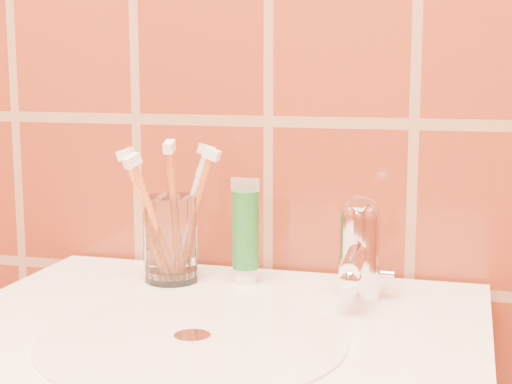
% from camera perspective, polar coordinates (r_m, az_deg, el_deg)
% --- Properties ---
extents(glass_tumbler, '(0.08, 0.08, 0.11)m').
position_cam_1_polar(glass_tumbler, '(0.96, -6.18, -3.40)').
color(glass_tumbler, white).
rests_on(glass_tumbler, pedestal_sink).
extents(toothpaste_tube, '(0.04, 0.03, 0.13)m').
position_cam_1_polar(toothpaste_tube, '(0.95, -0.76, -3.09)').
color(toothpaste_tube, white).
rests_on(toothpaste_tube, pedestal_sink).
extents(faucet, '(0.05, 0.11, 0.12)m').
position_cam_1_polar(faucet, '(0.89, 7.55, -3.78)').
color(faucet, white).
rests_on(faucet, pedestal_sink).
extents(toothbrush_0, '(0.12, 0.15, 0.19)m').
position_cam_1_polar(toothbrush_0, '(0.93, -7.36, -2.13)').
color(toothbrush_0, orange).
rests_on(toothbrush_0, glass_tumbler).
extents(toothbrush_1, '(0.12, 0.11, 0.18)m').
position_cam_1_polar(toothbrush_1, '(0.97, -4.94, -1.50)').
color(toothbrush_1, silver).
rests_on(toothbrush_1, glass_tumbler).
extents(toothbrush_2, '(0.09, 0.08, 0.17)m').
position_cam_1_polar(toothbrush_2, '(0.96, -7.87, -1.78)').
color(toothbrush_2, orange).
rests_on(toothbrush_2, glass_tumbler).
extents(toothbrush_3, '(0.10, 0.09, 0.17)m').
position_cam_1_polar(toothbrush_3, '(0.95, -4.60, -1.73)').
color(toothbrush_3, '#C35822').
rests_on(toothbrush_3, glass_tumbler).
extents(toothbrush_4, '(0.04, 0.10, 0.19)m').
position_cam_1_polar(toothbrush_4, '(0.94, -5.96, -1.59)').
color(toothbrush_4, '#C35722').
rests_on(toothbrush_4, glass_tumbler).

